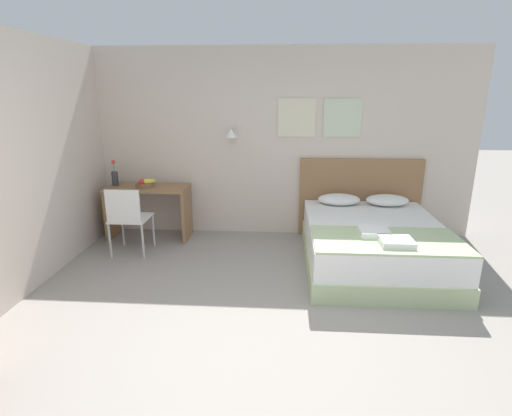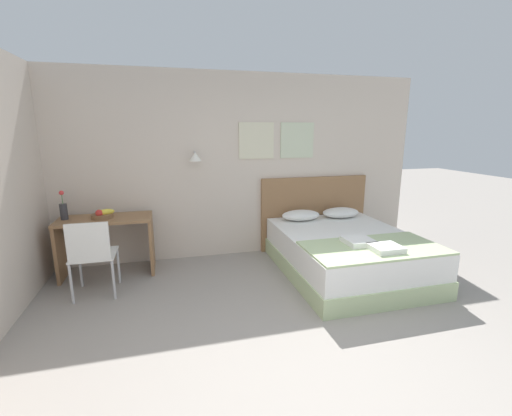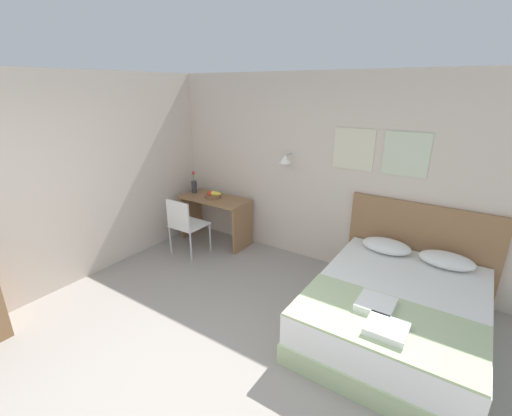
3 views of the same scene
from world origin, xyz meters
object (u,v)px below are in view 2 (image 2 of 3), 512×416
Objects in this scene: pillow_right at (341,213)px; throw_blanket at (374,248)px; folded_towel_near_foot at (358,241)px; pillow_left at (301,215)px; fruit_bowl at (103,215)px; bed at (346,253)px; flower_vase at (64,210)px; headboard at (314,213)px; folded_towel_mid_bed at (386,248)px; desk_chair at (92,252)px; desk at (107,235)px.

pillow_right is 0.37× the size of throw_blanket.
pillow_right is 1.32m from folded_towel_near_foot.
fruit_bowl is at bearing -178.83° from pillow_left.
bed is 3.63m from flower_vase.
folded_towel_near_foot is (-0.11, -0.45, 0.33)m from bed.
headboard reaches higher than throw_blanket.
throw_blanket is 0.16m from folded_towel_mid_bed.
pillow_left is 1.00× the size of pillow_right.
pillow_right is at bearing 0.10° from flower_vase.
headboard reaches higher than desk_chair.
flower_vase is at bearing 167.27° from bed.
desk_chair is at bearing -93.27° from fruit_bowl.
throw_blanket is at bearing -24.15° from desk.
folded_towel_near_foot is 0.36× the size of desk_chair.
bed is 3.09m from desk_chair.
headboard is 1.51m from folded_towel_near_foot.
headboard is at bearing 17.13° from desk_chair.
fruit_bowl reaches higher than throw_blanket.
desk_chair is (-3.08, 0.70, -0.01)m from throw_blanket.
fruit_bowl is at bearing 154.44° from folded_towel_mid_bed.
pillow_right is at bearing 79.76° from folded_towel_mid_bed.
fruit_bowl is (-3.37, -0.06, 0.19)m from pillow_right.
pillow_right is at bearing 11.42° from desk_chair.
pillow_right is 1.98× the size of fruit_bowl.
folded_towel_mid_bed is at bearing -88.37° from headboard.
bed is at bearing 90.00° from throw_blanket.
pillow_left is at bearing 99.81° from folded_towel_near_foot.
bed is 0.81m from folded_towel_mid_bed.
pillow_left is 1.78× the size of folded_towel_mid_bed.
pillow_right is 3.48m from desk_chair.
desk_chair reaches higher than pillow_right.
pillow_left is at bearing 103.28° from throw_blanket.
pillow_right is at bearing 67.58° from bed.
pillow_left is at bearing 0.76° from desk.
folded_towel_mid_bed is at bearing -15.14° from desk_chair.
pillow_left is 0.66m from pillow_right.
pillow_right is (0.33, -0.26, 0.04)m from headboard.
flower_vase reaches higher than desk.
throw_blanket is at bearing -90.00° from headboard.
flower_vase is at bearing 156.66° from folded_towel_mid_bed.
flower_vase is (-3.16, -0.01, 0.27)m from pillow_left.
pillow_right is at bearing 0.94° from fruit_bowl.
desk_chair is 0.69m from fruit_bowl.
pillow_left is at bearing 14.04° from desk_chair.
folded_towel_mid_bed is (0.05, -0.14, 0.04)m from throw_blanket.
flower_vase is (-3.54, 1.53, 0.29)m from folded_towel_mid_bed.
pillow_right reaches higher than throw_blanket.
fruit_bowl is at bearing 156.29° from throw_blanket.
throw_blanket is 0.19m from folded_towel_near_foot.
fruit_bowl is (-3.04, 0.74, 0.54)m from bed.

